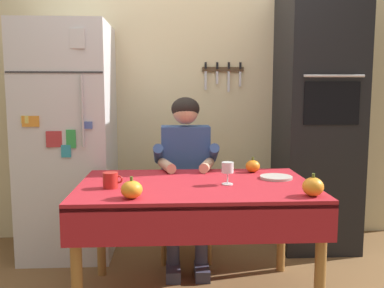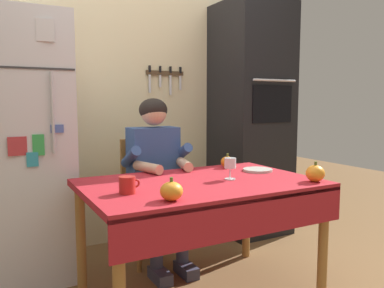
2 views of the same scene
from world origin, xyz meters
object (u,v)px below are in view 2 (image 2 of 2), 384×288
Objects in this scene: refrigerator at (17,149)px; chair_behind_person at (148,192)px; seated_person at (157,168)px; pumpkin_medium at (315,173)px; wall_oven at (251,120)px; pumpkin_small at (171,191)px; wine_glass at (230,164)px; dining_table at (202,195)px; pumpkin_large at (227,162)px; coffee_mug at (127,185)px; serving_tray at (258,170)px.

refrigerator reaches higher than chair_behind_person.
pumpkin_medium is (0.64, -0.93, 0.05)m from seated_person.
pumpkin_medium is (1.55, -1.21, -0.11)m from refrigerator.
pumpkin_small is at bearing -138.52° from wall_oven.
chair_behind_person is (-1.09, -0.13, -0.54)m from wall_oven.
dining_table is at bearing 172.46° from wine_glass.
pumpkin_large is at bearing -30.25° from seated_person.
refrigerator reaches higher than coffee_mug.
pumpkin_medium is (1.09, -0.25, 0.00)m from coffee_mug.
pumpkin_small is at bearing -139.09° from pumpkin_large.
wine_glass is at bearing 4.31° from coffee_mug.
pumpkin_small reaches higher than serving_tray.
wine_glass is (0.22, -0.63, 0.10)m from seated_person.
pumpkin_large is 0.52× the size of serving_tray.
wine_glass is 0.43m from pumpkin_large.
refrigerator is 0.86× the size of wall_oven.
wall_oven is at bearing 32.89° from coffee_mug.
pumpkin_small is (-0.32, -0.92, 0.05)m from seated_person.
wine_glass reaches higher than pumpkin_small.
pumpkin_medium reaches higher than dining_table.
seated_person reaches higher than pumpkin_small.
wall_oven is 17.16× the size of pumpkin_medium.
serving_tray is (0.11, -0.22, -0.03)m from pumpkin_large.
chair_behind_person reaches higher than pumpkin_small.
dining_table is 0.81m from chair_behind_person.
pumpkin_small is at bearing 179.77° from pumpkin_medium.
seated_person is (0.00, -0.19, 0.23)m from chair_behind_person.
wine_glass is at bearing -155.46° from serving_tray.
dining_table is 13.27× the size of pumpkin_large.
pumpkin_small is (0.60, -1.20, -0.11)m from refrigerator.
dining_table is 0.61m from seated_person.
dining_table is 1.12× the size of seated_person.
seated_person is 0.98m from pumpkin_small.
pumpkin_medium is 1.06× the size of pumpkin_small.
wall_oven is at bearing 42.14° from pumpkin_large.
seated_person is at bearing 56.02° from coffee_mug.
wall_oven is at bearing 41.48° from pumpkin_small.
coffee_mug is 1.03m from serving_tray.
pumpkin_large is 0.24m from serving_tray.
coffee_mug is at bearing -117.81° from chair_behind_person.
chair_behind_person reaches higher than pumpkin_large.
wine_glass is (1.14, -0.91, -0.07)m from refrigerator.
seated_person is 9.21× the size of wine_glass.
dining_table is at bearing 41.98° from pumpkin_small.
seated_person is at bearing -17.00° from refrigerator.
wall_oven reaches higher than pumpkin_medium.
chair_behind_person is at bearing -173.17° from wall_oven.
pumpkin_large is at bearing -45.18° from chair_behind_person.
pumpkin_small is at bearing -109.01° from seated_person.
refrigerator is 8.84× the size of serving_tray.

